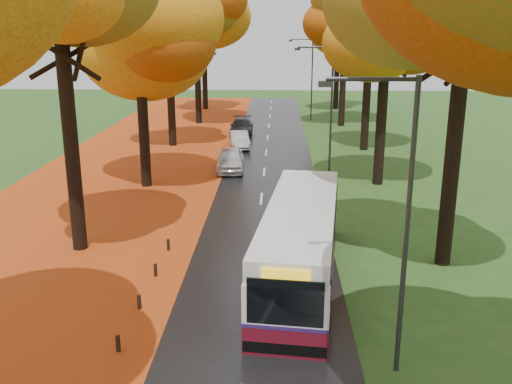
# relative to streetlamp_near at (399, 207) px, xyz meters

# --- Properties ---
(road) EXTENTS (6.50, 90.00, 0.04)m
(road) POSITION_rel_streetlamp_near_xyz_m (-3.95, 17.00, -4.69)
(road) COLOR black
(road) RESTS_ON ground
(centre_line) EXTENTS (0.12, 90.00, 0.01)m
(centre_line) POSITION_rel_streetlamp_near_xyz_m (-3.95, 17.00, -4.67)
(centre_line) COLOR silver
(centre_line) RESTS_ON road
(leaf_verge) EXTENTS (12.00, 90.00, 0.02)m
(leaf_verge) POSITION_rel_streetlamp_near_xyz_m (-12.95, 17.00, -4.70)
(leaf_verge) COLOR maroon
(leaf_verge) RESTS_ON ground
(leaf_drift) EXTENTS (0.90, 90.00, 0.01)m
(leaf_drift) POSITION_rel_streetlamp_near_xyz_m (-7.00, 17.00, -4.67)
(leaf_drift) COLOR #BF5213
(leaf_drift) RESTS_ON road
(trees_left) EXTENTS (9.20, 74.00, 13.88)m
(trees_left) POSITION_rel_streetlamp_near_xyz_m (-11.13, 19.06, 4.82)
(trees_left) COLOR black
(trees_left) RESTS_ON ground
(trees_right) EXTENTS (9.30, 74.20, 13.96)m
(trees_right) POSITION_rel_streetlamp_near_xyz_m (3.24, 18.91, 4.98)
(trees_right) COLOR black
(trees_right) RESTS_ON ground
(streetlamp_near) EXTENTS (2.45, 0.18, 8.00)m
(streetlamp_near) POSITION_rel_streetlamp_near_xyz_m (0.00, 0.00, 0.00)
(streetlamp_near) COLOR #333538
(streetlamp_near) RESTS_ON ground
(streetlamp_mid) EXTENTS (2.45, 0.18, 8.00)m
(streetlamp_mid) POSITION_rel_streetlamp_near_xyz_m (0.00, 22.00, 0.00)
(streetlamp_mid) COLOR #333538
(streetlamp_mid) RESTS_ON ground
(streetlamp_far) EXTENTS (2.45, 0.18, 8.00)m
(streetlamp_far) POSITION_rel_streetlamp_near_xyz_m (0.00, 44.00, 0.00)
(streetlamp_far) COLOR #333538
(streetlamp_far) RESTS_ON ground
(bus) EXTENTS (3.70, 11.03, 2.85)m
(bus) POSITION_rel_streetlamp_near_xyz_m (-2.21, 5.73, -3.18)
(bus) COLOR #5C0E1C
(bus) RESTS_ON road
(car_white) EXTENTS (1.93, 4.38, 1.47)m
(car_white) POSITION_rel_streetlamp_near_xyz_m (-6.15, 22.29, -3.94)
(car_white) COLOR silver
(car_white) RESTS_ON road
(car_silver) EXTENTS (1.99, 4.05, 1.28)m
(car_silver) POSITION_rel_streetlamp_near_xyz_m (-6.07, 29.56, -4.03)
(car_silver) COLOR #A5A7AD
(car_silver) RESTS_ON road
(car_dark) EXTENTS (2.01, 4.80, 1.38)m
(car_dark) POSITION_rel_streetlamp_near_xyz_m (-6.26, 35.10, -3.98)
(car_dark) COLOR black
(car_dark) RESTS_ON road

